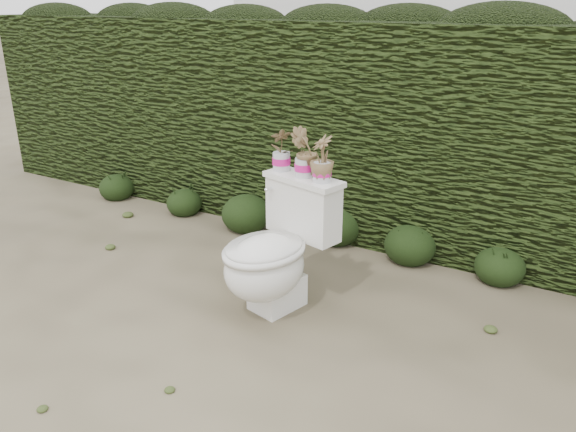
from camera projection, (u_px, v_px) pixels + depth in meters
The scene contains 12 objects.
ground at pixel (294, 317), 3.30m from camera, with size 60.00×60.00×0.00m, color #817558.
hedge at pixel (398, 131), 4.29m from camera, with size 8.00×1.00×1.60m, color #304316.
toilet at pixel (275, 254), 3.26m from camera, with size 0.61×0.77×0.78m.
potted_plant_left at pixel (281, 150), 3.35m from camera, with size 0.13×0.09×0.25m, color #2A7223.
potted_plant_center at pixel (304, 154), 3.22m from camera, with size 0.15×0.12×0.28m, color #2A7223.
potted_plant_right at pixel (322, 160), 3.13m from camera, with size 0.14×0.14×0.25m, color #2A7223.
liriope_clump_0 at pixel (116, 185), 5.23m from camera, with size 0.32×0.32×0.25m, color black.
liriope_clump_1 at pixel (184, 200), 4.85m from camera, with size 0.30×0.30×0.24m, color black.
liriope_clump_2 at pixel (246, 211), 4.50m from camera, with size 0.40×0.40×0.32m, color black.
liriope_clump_3 at pixel (336, 222), 4.27m from camera, with size 0.40×0.40×0.32m, color black.
liriope_clump_4 at pixel (410, 242), 3.95m from camera, with size 0.37×0.37×0.29m, color black.
liriope_clump_5 at pixel (500, 263), 3.67m from camera, with size 0.33×0.33×0.26m, color black.
Camera 1 is at (1.42, -2.49, 1.74)m, focal length 35.00 mm.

